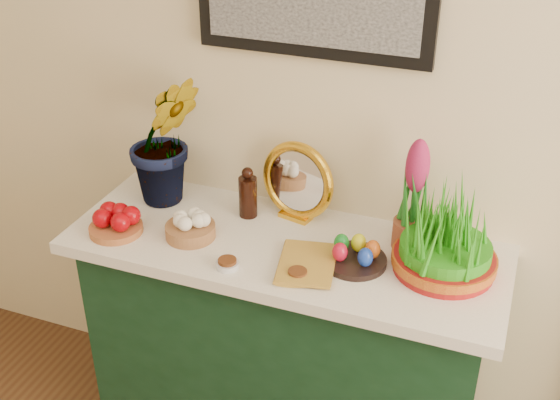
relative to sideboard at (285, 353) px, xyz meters
The scene contains 13 objects.
sideboard is the anchor object (origin of this frame).
tablecloth 0.45m from the sideboard, ahead, with size 1.40×0.55×0.04m, color white.
hyacinth_green 0.91m from the sideboard, 166.44° to the left, with size 0.30×0.26×0.61m, color #1D6E1E.
apple_bowl 0.75m from the sideboard, 165.08° to the right, with size 0.17×0.17×0.09m.
garlic_basket 0.59m from the sideboard, 164.87° to the right, with size 0.18×0.18×0.09m.
vinegar_cruet 0.58m from the sideboard, 147.99° to the left, with size 0.06×0.06×0.18m.
mirror 0.62m from the sideboard, 97.09° to the left, with size 0.28×0.12×0.27m.
book 0.50m from the sideboard, 78.42° to the right, with size 0.15×0.22×0.03m, color #B58A30.
spice_dish_left 0.53m from the sideboard, 120.63° to the right, with size 0.07×0.07×0.03m.
spice_dish_right 0.52m from the sideboard, 59.40° to the right, with size 0.07×0.07×0.03m.
egg_plate 0.55m from the sideboard, ahead, with size 0.22×0.22×0.08m.
hyacinth_pink 0.74m from the sideboard, 17.06° to the left, with size 0.11×0.11×0.37m.
wheatgrass_sabzeh 0.76m from the sideboard, ahead, with size 0.31×0.31×0.25m.
Camera 1 is at (0.46, 0.25, 2.11)m, focal length 45.00 mm.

